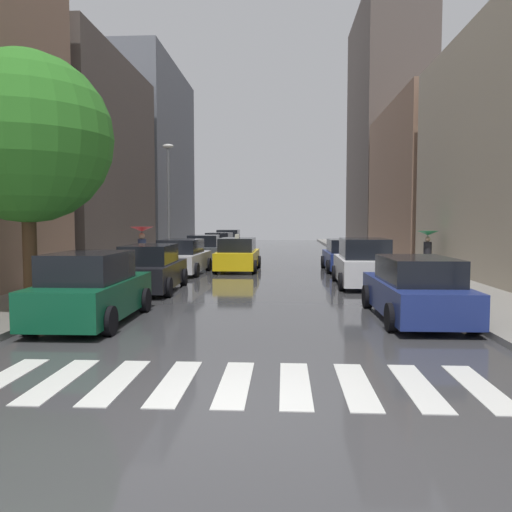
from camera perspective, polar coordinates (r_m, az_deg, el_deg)
The scene contains 22 objects.
ground_plane at distance 30.39m, azimuth 1.79°, elevation -0.72°, with size 28.00×72.00×0.04m, color #3C3C3E.
sidewalk_left at distance 31.22m, azimuth -10.22°, elevation -0.48°, with size 3.00×72.00×0.15m, color gray.
sidewalk_right at distance 30.92m, azimuth 13.93°, elevation -0.57°, with size 3.00×72.00×0.15m, color gray.
crosswalk_stripes at distance 7.83m, azimuth -2.38°, elevation -14.12°, with size 7.65×2.20×0.01m.
building_left_mid at distance 30.42m, azimuth -19.83°, elevation 9.85°, with size 6.00×12.27×11.40m, color #564C47.
building_left_far at distance 43.82m, azimuth -12.58°, elevation 10.47°, with size 6.00×14.43×15.01m, color slate.
building_right_mid at distance 38.37m, azimuth 18.88°, elevation 7.97°, with size 6.00×14.76×10.58m, color #8C6B56.
building_right_far at distance 54.31m, azimuth 14.45°, elevation 13.72°, with size 6.00×15.50×23.59m, color #564C47.
parked_car_left_nearest at distance 12.78m, azimuth -18.03°, elevation -3.64°, with size 2.01×4.35×1.70m.
parked_car_left_second at distance 18.05m, azimuth -11.75°, elevation -1.47°, with size 2.09×4.64×1.62m.
parked_car_left_third at distance 23.71m, azimuth -8.32°, elevation -0.18°, with size 2.24×4.53×1.61m.
parked_car_left_fourth at distance 29.81m, azimuth -5.86°, elevation 0.69°, with size 2.26×4.18×1.64m.
parked_car_left_fifth at distance 35.67m, azimuth -4.12°, elevation 1.23°, with size 2.19×4.19×1.65m.
parked_car_left_sixth at distance 41.47m, azimuth -3.09°, elevation 1.67°, with size 2.14×4.38×1.76m.
parked_car_right_nearest at distance 13.19m, azimuth 17.50°, elevation -3.65°, with size 2.05×4.70×1.56m.
parked_car_right_second at distance 19.44m, azimuth 11.98°, elevation -0.88°, with size 2.13×4.47×1.80m.
parked_car_right_third at distance 25.25m, azimuth 10.03°, elevation 0.00°, with size 2.15×4.36×1.56m.
taxi_midroad at distance 24.97m, azimuth -2.07°, elevation 0.08°, with size 2.13×4.49×1.81m.
pedestrian_near_tree at distance 22.41m, azimuth -12.72°, elevation 1.79°, with size 1.01×1.01×2.05m.
pedestrian_by_kerb at distance 24.31m, azimuth 18.77°, elevation 1.44°, with size 0.93×0.93×1.85m.
street_tree_left at distance 14.68m, azimuth -24.44°, elevation 11.98°, with size 4.40×4.40×6.64m.
lamp_post_left at distance 28.08m, azimuth -9.82°, elevation 6.86°, with size 0.60×0.28×6.46m.
Camera 1 is at (0.73, -6.28, 2.43)m, focal length 35.52 mm.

